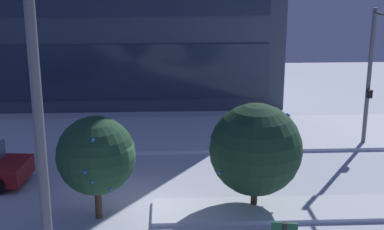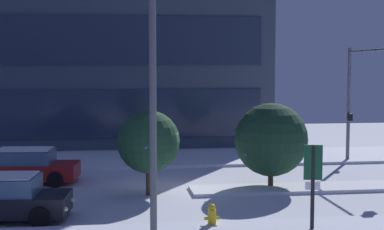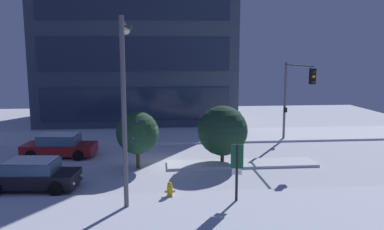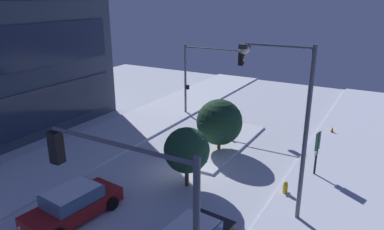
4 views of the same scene
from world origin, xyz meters
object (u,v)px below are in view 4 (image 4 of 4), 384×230
traffic_light_corner_near_left (134,208)px  parking_info_sign (317,149)px  fire_hydrant (285,189)px  construction_cone (332,130)px  car_far (73,204)px  decorated_tree_left_of_median (187,150)px  traffic_light_corner_far_right (207,69)px  street_lamp_arched (288,110)px  decorated_tree_median (219,122)px

traffic_light_corner_near_left → parking_info_sign: 13.62m
traffic_light_corner_near_left → fire_hydrant: (10.21, -1.55, -4.05)m
parking_info_sign → construction_cone: 7.64m
traffic_light_corner_near_left → construction_cone: (20.63, -2.13, -4.15)m
car_far → decorated_tree_left_of_median: 6.19m
traffic_light_corner_far_right → traffic_light_corner_near_left: size_ratio=0.94×
fire_hydrant → parking_info_sign: size_ratio=0.29×
fire_hydrant → traffic_light_corner_near_left: bearing=171.3°
traffic_light_corner_near_left → parking_info_sign: (13.13, -2.42, -2.71)m
decorated_tree_left_of_median → traffic_light_corner_far_right: bearing=22.3°
traffic_light_corner_far_right → construction_cone: traffic_light_corner_far_right is taller
traffic_light_corner_near_left → street_lamp_arched: 8.54m
street_lamp_arched → decorated_tree_left_of_median: street_lamp_arched is taller
decorated_tree_median → decorated_tree_left_of_median: size_ratio=1.06×
street_lamp_arched → car_far: bearing=29.6°
decorated_tree_left_of_median → decorated_tree_median: bearing=5.7°
traffic_light_corner_far_right → traffic_light_corner_near_left: 20.97m
car_far → decorated_tree_left_of_median: (5.21, -3.05, 1.40)m
decorated_tree_left_of_median → construction_cone: decorated_tree_left_of_median is taller
fire_hydrant → decorated_tree_median: decorated_tree_median is taller
traffic_light_corner_far_right → decorated_tree_median: 7.41m
street_lamp_arched → decorated_tree_left_of_median: (0.21, 5.19, -3.14)m
decorated_tree_median → fire_hydrant: bearing=-121.7°
construction_cone → traffic_light_corner_far_right: bearing=96.8°
car_far → fire_hydrant: (6.90, -7.98, -0.33)m
traffic_light_corner_far_right → fire_hydrant: bearing=-44.4°
traffic_light_corner_near_left → decorated_tree_median: bearing=-74.0°
parking_info_sign → decorated_tree_median: size_ratio=0.76×
traffic_light_corner_far_right → traffic_light_corner_near_left: bearing=-68.0°
decorated_tree_median → construction_cone: size_ratio=6.46×
car_far → traffic_light_corner_near_left: bearing=68.5°
decorated_tree_left_of_median → fire_hydrant: bearing=-71.1°
traffic_light_corner_far_right → street_lamp_arched: (-11.14, -9.67, 1.06)m
parking_info_sign → construction_cone: bearing=-75.9°
car_far → traffic_light_corner_far_right: 16.56m
traffic_light_corner_near_left → street_lamp_arched: bearing=-102.2°
decorated_tree_median → construction_cone: bearing=-40.5°
fire_hydrant → parking_info_sign: bearing=-16.6°
construction_cone → traffic_light_corner_near_left: bearing=174.1°
fire_hydrant → decorated_tree_left_of_median: decorated_tree_left_of_median is taller
traffic_light_corner_far_right → parking_info_sign: bearing=-31.5°
car_far → construction_cone: bearing=159.5°
car_far → parking_info_sign: (9.81, -8.85, 1.00)m
fire_hydrant → decorated_tree_left_of_median: size_ratio=0.23×
traffic_light_corner_far_right → decorated_tree_left_of_median: size_ratio=1.80×
car_far → decorated_tree_median: decorated_tree_median is taller
traffic_light_corner_far_right → traffic_light_corner_near_left: (-19.44, -7.86, 0.24)m
street_lamp_arched → decorated_tree_median: (5.27, 5.69, -3.20)m
fire_hydrant → parking_info_sign: (2.92, -0.87, 1.34)m
fire_hydrant → street_lamp_arched: bearing=-172.6°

